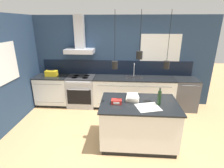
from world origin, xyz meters
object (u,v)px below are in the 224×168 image
(oven_range, at_px, (82,91))
(yellow_toolbox, at_px, (51,73))
(book_stack, at_px, (133,98))
(dishwasher, at_px, (184,94))
(bottle_on_island, at_px, (159,98))
(red_supply_box, at_px, (117,102))

(oven_range, height_order, yellow_toolbox, yellow_toolbox)
(book_stack, bearing_deg, yellow_toolbox, 146.32)
(yellow_toolbox, bearing_deg, dishwasher, -0.00)
(bottle_on_island, xyz_separation_m, yellow_toolbox, (-2.79, 1.71, -0.06))
(oven_range, distance_m, red_supply_box, 2.10)
(bottle_on_island, bearing_deg, oven_range, 138.61)
(bottle_on_island, bearing_deg, dishwasher, 57.77)
(oven_range, height_order, red_supply_box, red_supply_box)
(oven_range, relative_size, yellow_toolbox, 2.68)
(book_stack, height_order, red_supply_box, book_stack)
(red_supply_box, bearing_deg, book_stack, 29.04)
(oven_range, bearing_deg, yellow_toolbox, 179.71)
(dishwasher, distance_m, yellow_toolbox, 3.91)
(bottle_on_island, xyz_separation_m, book_stack, (-0.49, 0.17, -0.09))
(red_supply_box, distance_m, yellow_toolbox, 2.62)
(bottle_on_island, bearing_deg, book_stack, 160.82)
(oven_range, bearing_deg, dishwasher, 0.08)
(dishwasher, bearing_deg, oven_range, -179.92)
(oven_range, bearing_deg, book_stack, -46.76)
(dishwasher, xyz_separation_m, book_stack, (-1.57, -1.53, 0.51))
(bottle_on_island, distance_m, red_supply_box, 0.81)
(dishwasher, xyz_separation_m, red_supply_box, (-1.88, -1.71, 0.49))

